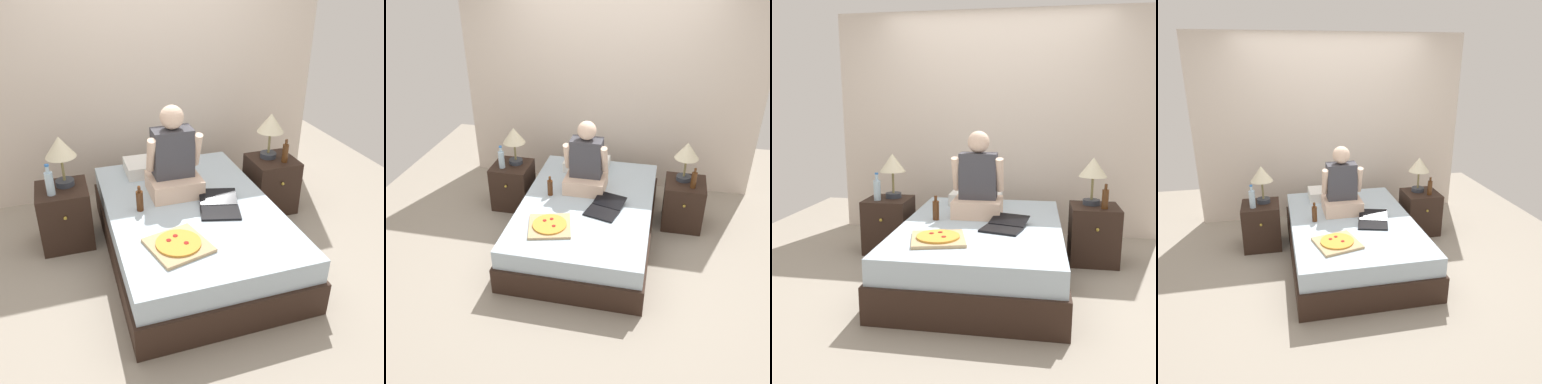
{
  "view_description": "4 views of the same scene",
  "coord_description": "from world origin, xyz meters",
  "views": [
    {
      "loc": [
        -0.95,
        -2.93,
        2.26
      ],
      "look_at": [
        -0.07,
        -0.23,
        0.73
      ],
      "focal_mm": 40.0,
      "sensor_mm": 36.0,
      "label": 1
    },
    {
      "loc": [
        0.71,
        -3.75,
        2.87
      ],
      "look_at": [
        -0.06,
        -0.17,
        0.68
      ],
      "focal_mm": 40.0,
      "sensor_mm": 36.0,
      "label": 2
    },
    {
      "loc": [
        0.43,
        -3.55,
        1.47
      ],
      "look_at": [
        -0.13,
        -0.11,
        0.77
      ],
      "focal_mm": 40.0,
      "sensor_mm": 36.0,
      "label": 3
    },
    {
      "loc": [
        -0.8,
        -3.75,
        2.2
      ],
      "look_at": [
        -0.03,
        -0.01,
        0.81
      ],
      "focal_mm": 35.0,
      "sensor_mm": 36.0,
      "label": 4
    }
  ],
  "objects": [
    {
      "name": "wall_back",
      "position": [
        0.0,
        1.39,
        1.25
      ],
      "size": [
        3.67,
        0.12,
        2.5
      ],
      "primitive_type": "cube",
      "color": "beige",
      "rests_on": "ground"
    },
    {
      "name": "laptop",
      "position": [
        0.2,
        -0.13,
        0.49
      ],
      "size": [
        0.41,
        0.48,
        0.07
      ],
      "color": "black",
      "rests_on": "bed"
    },
    {
      "name": "nightstand_left",
      "position": [
        -1.01,
        0.5,
        0.27
      ],
      "size": [
        0.44,
        0.47,
        0.55
      ],
      "color": "black",
      "rests_on": "ground"
    },
    {
      "name": "pillow",
      "position": [
        -0.15,
        0.75,
        0.53
      ],
      "size": [
        0.52,
        0.34,
        0.12
      ],
      "primitive_type": "cube",
      "color": "white",
      "rests_on": "bed"
    },
    {
      "name": "beer_bottle",
      "position": [
        1.08,
        0.4,
        0.64
      ],
      "size": [
        0.06,
        0.06,
        0.23
      ],
      "color": "#512D14",
      "rests_on": "nightstand_right"
    },
    {
      "name": "pizza_box",
      "position": [
        -0.26,
        -0.52,
        0.49
      ],
      "size": [
        0.49,
        0.49,
        0.04
      ],
      "color": "tan",
      "rests_on": "bed"
    },
    {
      "name": "lamp_on_right_nightstand",
      "position": [
        0.98,
        0.55,
        0.87
      ],
      "size": [
        0.26,
        0.26,
        0.45
      ],
      "color": "#333842",
      "rests_on": "nightstand_right"
    },
    {
      "name": "water_bottle",
      "position": [
        -1.09,
        0.41,
        0.66
      ],
      "size": [
        0.07,
        0.07,
        0.28
      ],
      "color": "silver",
      "rests_on": "nightstand_left"
    },
    {
      "name": "nightstand_right",
      "position": [
        1.01,
        0.5,
        0.27
      ],
      "size": [
        0.44,
        0.47,
        0.55
      ],
      "color": "black",
      "rests_on": "ground"
    },
    {
      "name": "bed",
      "position": [
        0.0,
        0.0,
        0.23
      ],
      "size": [
        1.4,
        2.07,
        0.47
      ],
      "color": "black",
      "rests_on": "ground"
    },
    {
      "name": "beer_bottle_on_bed",
      "position": [
        -0.42,
        0.06,
        0.56
      ],
      "size": [
        0.06,
        0.06,
        0.22
      ],
      "color": "#4C2811",
      "rests_on": "bed"
    },
    {
      "name": "person_seated",
      "position": [
        -0.07,
        0.29,
        0.75
      ],
      "size": [
        0.47,
        0.4,
        0.78
      ],
      "color": "beige",
      "rests_on": "bed"
    },
    {
      "name": "lamp_on_left_nightstand",
      "position": [
        -0.97,
        0.55,
        0.87
      ],
      "size": [
        0.26,
        0.26,
        0.45
      ],
      "color": "#333842",
      "rests_on": "nightstand_left"
    },
    {
      "name": "ground_plane",
      "position": [
        0.0,
        0.0,
        0.0
      ],
      "size": [
        5.67,
        5.67,
        0.0
      ],
      "primitive_type": "plane",
      "color": "#9E9384"
    }
  ]
}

